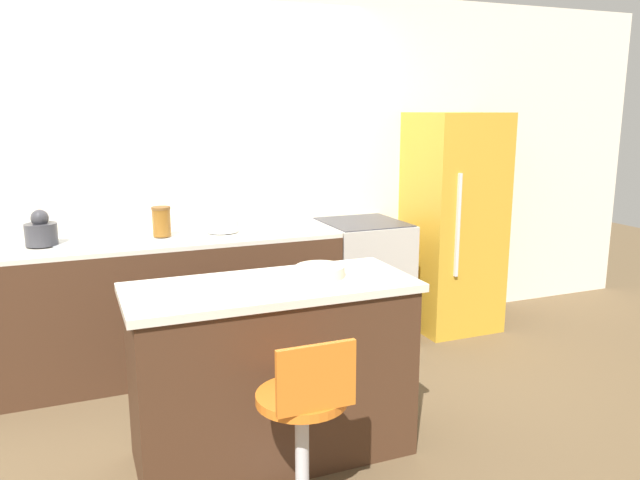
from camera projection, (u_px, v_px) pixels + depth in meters
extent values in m
plane|color=brown|center=(228.00, 379.00, 4.13)|extent=(14.00, 14.00, 0.00)
cube|color=silver|center=(199.00, 173.00, 4.48)|extent=(8.00, 0.06, 2.60)
cube|color=#422819|center=(162.00, 307.00, 4.21)|extent=(2.39, 0.64, 0.89)
cube|color=beige|center=(158.00, 240.00, 4.11)|extent=(2.39, 0.64, 0.03)
cube|color=#9EA3A8|center=(91.00, 243.00, 3.95)|extent=(0.44, 0.35, 0.01)
cube|color=#422819|center=(272.00, 375.00, 3.15)|extent=(1.37, 0.57, 0.88)
cube|color=beige|center=(271.00, 287.00, 3.05)|extent=(1.42, 0.61, 0.04)
cube|color=#B7B2A8|center=(362.00, 282.00, 4.76)|extent=(0.60, 0.64, 0.92)
cube|color=black|center=(382.00, 311.00, 4.50)|extent=(0.42, 0.01, 0.32)
cube|color=#333338|center=(363.00, 222.00, 4.67)|extent=(0.57, 0.60, 0.01)
cube|color=gold|center=(453.00, 222.00, 4.98)|extent=(0.64, 0.63, 1.73)
cube|color=silver|center=(458.00, 226.00, 4.61)|extent=(0.02, 0.02, 0.78)
cylinder|color=#B7B7BC|center=(302.00, 461.00, 2.67)|extent=(0.06, 0.06, 0.55)
cylinder|color=orange|center=(302.00, 398.00, 2.61)|extent=(0.39, 0.39, 0.04)
cube|color=orange|center=(316.00, 378.00, 2.42)|extent=(0.33, 0.02, 0.27)
cylinder|color=#333338|center=(41.00, 234.00, 3.86)|extent=(0.19, 0.19, 0.14)
sphere|color=#333338|center=(40.00, 218.00, 3.84)|extent=(0.11, 0.11, 0.11)
cylinder|color=white|center=(222.00, 226.00, 4.29)|extent=(0.22, 0.22, 0.08)
cylinder|color=brown|center=(162.00, 223.00, 4.13)|extent=(0.12, 0.12, 0.18)
cylinder|color=brown|center=(161.00, 208.00, 4.11)|extent=(0.13, 0.13, 0.02)
cylinder|color=beige|center=(320.00, 271.00, 3.17)|extent=(0.25, 0.25, 0.06)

